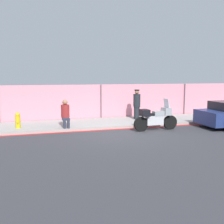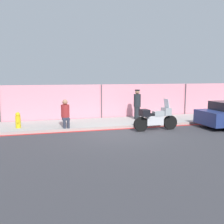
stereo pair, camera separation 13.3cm
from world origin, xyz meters
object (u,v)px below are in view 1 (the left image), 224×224
fire_hydrant (18,120)px  motorcycle (156,118)px  person_seated_on_curb (65,112)px  officer_standing (137,104)px

fire_hydrant → motorcycle: bearing=-15.1°
person_seated_on_curb → fire_hydrant: 2.18m
motorcycle → person_seated_on_curb: (-3.97, 1.28, 0.25)m
motorcycle → person_seated_on_curb: size_ratio=1.68×
fire_hydrant → person_seated_on_curb: bearing=-9.8°
motorcycle → officer_standing: 2.47m
officer_standing → person_seated_on_curb: officer_standing is taller
motorcycle → officer_standing: officer_standing is taller
officer_standing → motorcycle: bearing=-91.0°
person_seated_on_curb → fire_hydrant: bearing=170.2°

